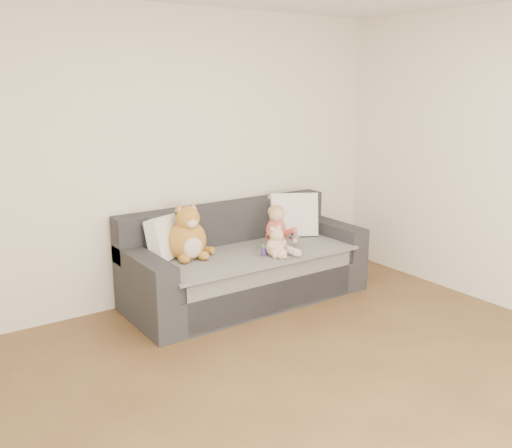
{
  "coord_description": "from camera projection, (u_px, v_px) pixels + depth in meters",
  "views": [
    {
      "loc": [
        -2.27,
        -2.11,
        1.97
      ],
      "look_at": [
        0.46,
        1.87,
        0.75
      ],
      "focal_mm": 40.0,
      "sensor_mm": 36.0,
      "label": 1
    }
  ],
  "objects": [
    {
      "name": "plush_cow",
      "position": [
        289.0,
        240.0,
        5.23
      ],
      "size": [
        0.14,
        0.21,
        0.17
      ],
      "rotation": [
        0.0,
        0.0,
        0.28
      ],
      "color": "white",
      "rests_on": "sofa"
    },
    {
      "name": "room_shell",
      "position": [
        329.0,
        195.0,
        3.44
      ],
      "size": [
        5.0,
        5.0,
        5.0
      ],
      "color": "brown",
      "rests_on": "ground"
    },
    {
      "name": "toddler",
      "position": [
        278.0,
        232.0,
        5.12
      ],
      "size": [
        0.29,
        0.43,
        0.42
      ],
      "rotation": [
        0.0,
        0.0,
        -0.2
      ],
      "color": "#C45645",
      "rests_on": "sofa"
    },
    {
      "name": "cushion_right_back",
      "position": [
        292.0,
        215.0,
        5.61
      ],
      "size": [
        0.49,
        0.33,
        0.42
      ],
      "rotation": [
        0.0,
        0.0,
        -0.32
      ],
      "color": "white",
      "rests_on": "sofa"
    },
    {
      "name": "sofa",
      "position": [
        244.0,
        266.0,
        5.24
      ],
      "size": [
        2.2,
        0.94,
        0.85
      ],
      "color": "#28292D",
      "rests_on": "ground"
    },
    {
      "name": "cushion_left",
      "position": [
        166.0,
        237.0,
        4.91
      ],
      "size": [
        0.44,
        0.37,
        0.38
      ],
      "rotation": [
        0.0,
        0.0,
        0.57
      ],
      "color": "white",
      "rests_on": "sofa"
    },
    {
      "name": "sippy_cup",
      "position": [
        264.0,
        249.0,
        5.01
      ],
      "size": [
        0.09,
        0.06,
        0.1
      ],
      "rotation": [
        0.0,
        0.0,
        0.08
      ],
      "color": "#523694",
      "rests_on": "sofa"
    },
    {
      "name": "plush_cat",
      "position": [
        188.0,
        237.0,
        4.9
      ],
      "size": [
        0.41,
        0.35,
        0.52
      ],
      "rotation": [
        0.0,
        0.0,
        -0.08
      ],
      "color": "#AA6C25",
      "rests_on": "sofa"
    },
    {
      "name": "teddy_bear",
      "position": [
        276.0,
        244.0,
        4.98
      ],
      "size": [
        0.22,
        0.17,
        0.28
      ],
      "rotation": [
        0.0,
        0.0,
        0.16
      ],
      "color": "beige",
      "rests_on": "sofa"
    },
    {
      "name": "cushion_right_front",
      "position": [
        294.0,
        215.0,
        5.62
      ],
      "size": [
        0.51,
        0.41,
        0.44
      ],
      "rotation": [
        0.0,
        0.0,
        -0.51
      ],
      "color": "white",
      "rests_on": "sofa"
    }
  ]
}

